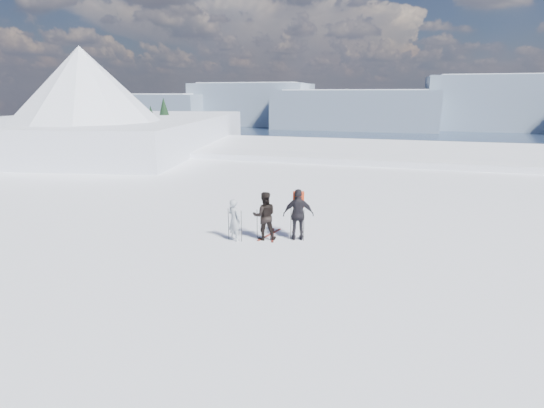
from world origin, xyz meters
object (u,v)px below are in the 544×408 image
Objects in this scene: skier_grey at (234,220)px; skier_dark at (264,216)px; skis_loose at (271,235)px; skier_pack at (298,215)px.

skier_grey is 0.87× the size of skier_dark.
skier_dark is at bearing -101.82° from skis_loose.
skier_pack is 1.52m from skis_loose.
skier_dark is (1.07, 0.44, 0.12)m from skier_grey.
skier_dark is 1.30m from skier_pack.
skier_dark reaches higher than skis_loose.
skier_grey is at bearing -140.86° from skis_loose.
skier_pack reaches higher than skis_loose.
skier_pack is (2.33, 0.76, 0.18)m from skier_grey.
skis_loose is at bearing -23.70° from skier_pack.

